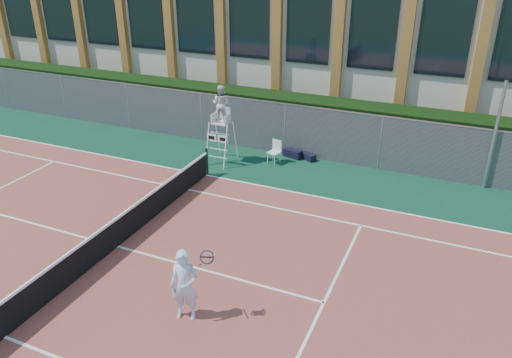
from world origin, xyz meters
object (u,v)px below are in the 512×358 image
at_px(plastic_chair, 275,150).
at_px(steel_pole, 494,137).
at_px(umpire_chair, 221,106).
at_px(tennis_player, 185,285).

bearing_deg(plastic_chair, steel_pole, 6.70).
bearing_deg(umpire_chair, tennis_player, -68.08).
bearing_deg(steel_pole, plastic_chair, -173.30).
distance_m(steel_pole, plastic_chair, 8.12).
relative_size(plastic_chair, tennis_player, 0.51).
bearing_deg(umpire_chair, steel_pole, 9.41).
xyz_separation_m(steel_pole, plastic_chair, (-7.93, -0.93, -1.44)).
bearing_deg(steel_pole, tennis_player, -121.40).
relative_size(umpire_chair, tennis_player, 1.74).
height_order(steel_pole, tennis_player, steel_pole).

